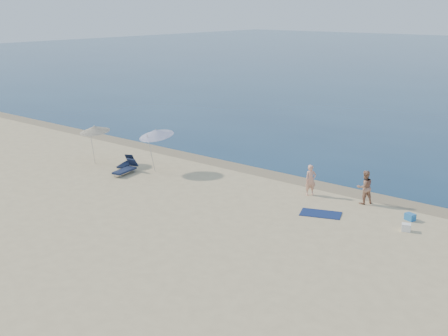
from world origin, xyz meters
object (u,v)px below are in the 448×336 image
object	(u,v)px
person_left	(311,180)
person_right	(365,187)
umbrella_near	(156,133)
blue_cooler	(410,217)

from	to	relation	value
person_left	person_right	size ratio (longest dim) A/B	0.94
person_right	person_left	bearing A→B (deg)	-42.44
person_left	umbrella_near	bearing A→B (deg)	139.34
person_left	umbrella_near	xyz separation A→B (m)	(-9.13, -1.83, 1.46)
person_right	blue_cooler	xyz separation A→B (m)	(2.58, -0.73, -0.67)
person_left	blue_cooler	size ratio (longest dim) A/B	3.59
person_left	person_right	bearing A→B (deg)	-40.82
person_left	blue_cooler	xyz separation A→B (m)	(5.26, -0.21, -0.63)
umbrella_near	person_right	bearing A→B (deg)	24.46
umbrella_near	person_left	bearing A→B (deg)	24.50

